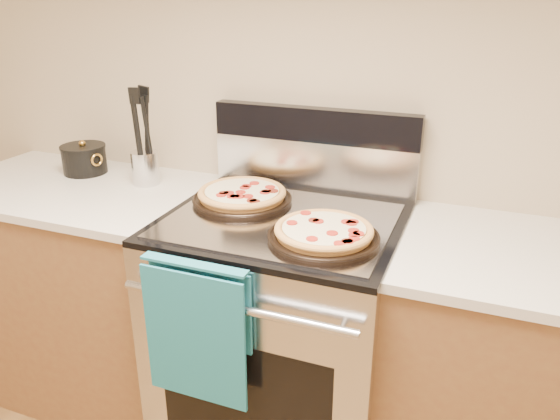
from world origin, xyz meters
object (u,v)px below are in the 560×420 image
(range_body, at_px, (283,339))
(utensil_crock, at_px, (145,168))
(pepperoni_pizza_back, at_px, (242,195))
(pepperoni_pizza_front, at_px, (324,233))
(saucepan, at_px, (84,160))

(range_body, relative_size, utensil_crock, 7.01)
(pepperoni_pizza_back, xyz_separation_m, pepperoni_pizza_front, (0.35, -0.19, -0.00))
(saucepan, bearing_deg, utensil_crock, -4.60)
(range_body, relative_size, saucepan, 5.21)
(pepperoni_pizza_front, distance_m, saucepan, 1.15)
(pepperoni_pizza_front, height_order, saucepan, saucepan)
(pepperoni_pizza_back, bearing_deg, pepperoni_pizza_front, -28.80)
(range_body, relative_size, pepperoni_pizza_back, 2.65)
(pepperoni_pizza_back, height_order, utensil_crock, utensil_crock)
(pepperoni_pizza_front, bearing_deg, range_body, 144.40)
(pepperoni_pizza_back, bearing_deg, utensil_crock, 170.00)
(pepperoni_pizza_back, distance_m, pepperoni_pizza_front, 0.40)
(pepperoni_pizza_front, xyz_separation_m, utensil_crock, (-0.80, 0.27, 0.03))
(range_body, xyz_separation_m, saucepan, (-0.94, 0.17, 0.51))
(pepperoni_pizza_back, bearing_deg, range_body, -21.25)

